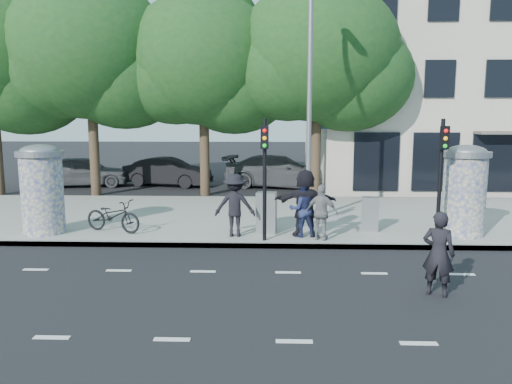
{
  "coord_description": "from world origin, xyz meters",
  "views": [
    {
      "loc": [
        -0.35,
        -9.84,
        3.63
      ],
      "look_at": [
        -0.83,
        3.5,
        1.58
      ],
      "focal_mm": 35.0,
      "sensor_mm": 36.0,
      "label": 1
    }
  ],
  "objects_px": {
    "ped_d": "(235,205)",
    "car_mid": "(168,172)",
    "bicycle": "(113,216)",
    "car_right": "(279,171)",
    "traffic_pole_near": "(265,167)",
    "cabinet_right": "(370,214)",
    "street_lamp": "(310,79)",
    "ad_column_left": "(42,187)",
    "car_left": "(84,171)",
    "cabinet_left": "(266,212)",
    "man_road": "(438,254)",
    "ad_column_right": "(464,188)",
    "traffic_pole_far": "(441,168)",
    "ped_c": "(302,209)",
    "ped_e": "(322,213)",
    "ped_f": "(305,203)"
  },
  "relations": [
    {
      "from": "ped_d",
      "to": "car_mid",
      "type": "distance_m",
      "value": 12.19
    },
    {
      "from": "bicycle",
      "to": "car_right",
      "type": "height_order",
      "value": "car_right"
    },
    {
      "from": "traffic_pole_near",
      "to": "bicycle",
      "type": "height_order",
      "value": "traffic_pole_near"
    },
    {
      "from": "traffic_pole_near",
      "to": "cabinet_right",
      "type": "height_order",
      "value": "traffic_pole_near"
    },
    {
      "from": "street_lamp",
      "to": "cabinet_right",
      "type": "distance_m",
      "value": 4.74
    },
    {
      "from": "ad_column_left",
      "to": "car_left",
      "type": "xyz_separation_m",
      "value": [
        -2.97,
        10.91,
        -0.75
      ]
    },
    {
      "from": "cabinet_left",
      "to": "car_mid",
      "type": "xyz_separation_m",
      "value": [
        -5.29,
        10.91,
        -0.03
      ]
    },
    {
      "from": "man_road",
      "to": "bicycle",
      "type": "relative_size",
      "value": 0.93
    },
    {
      "from": "car_mid",
      "to": "ad_column_right",
      "type": "bearing_deg",
      "value": -121.73
    },
    {
      "from": "traffic_pole_far",
      "to": "ped_c",
      "type": "height_order",
      "value": "traffic_pole_far"
    },
    {
      "from": "traffic_pole_far",
      "to": "ped_c",
      "type": "distance_m",
      "value": 3.97
    },
    {
      "from": "traffic_pole_near",
      "to": "cabinet_left",
      "type": "distance_m",
      "value": 1.78
    },
    {
      "from": "car_right",
      "to": "cabinet_right",
      "type": "bearing_deg",
      "value": -154.38
    },
    {
      "from": "ad_column_right",
      "to": "ped_e",
      "type": "xyz_separation_m",
      "value": [
        -4.19,
        -0.76,
        -0.6
      ]
    },
    {
      "from": "cabinet_right",
      "to": "car_right",
      "type": "height_order",
      "value": "car_right"
    },
    {
      "from": "car_left",
      "to": "car_right",
      "type": "bearing_deg",
      "value": -100.48
    },
    {
      "from": "cabinet_left",
      "to": "ad_column_right",
      "type": "bearing_deg",
      "value": 6.07
    },
    {
      "from": "ped_e",
      "to": "car_mid",
      "type": "distance_m",
      "value": 13.62
    },
    {
      "from": "traffic_pole_near",
      "to": "car_mid",
      "type": "distance_m",
      "value": 13.1
    },
    {
      "from": "ped_d",
      "to": "ad_column_left",
      "type": "bearing_deg",
      "value": -2.09
    },
    {
      "from": "car_left",
      "to": "car_right",
      "type": "xyz_separation_m",
      "value": [
        10.1,
        0.04,
        0.02
      ]
    },
    {
      "from": "ad_column_right",
      "to": "ped_c",
      "type": "height_order",
      "value": "ad_column_right"
    },
    {
      "from": "cabinet_left",
      "to": "car_right",
      "type": "distance_m",
      "value": 10.67
    },
    {
      "from": "ad_column_left",
      "to": "ped_d",
      "type": "distance_m",
      "value": 5.75
    },
    {
      "from": "traffic_pole_near",
      "to": "traffic_pole_far",
      "type": "relative_size",
      "value": 1.0
    },
    {
      "from": "street_lamp",
      "to": "traffic_pole_far",
      "type": "bearing_deg",
      "value": -39.88
    },
    {
      "from": "ad_column_left",
      "to": "traffic_pole_far",
      "type": "distance_m",
      "value": 11.44
    },
    {
      "from": "traffic_pole_near",
      "to": "ped_c",
      "type": "xyz_separation_m",
      "value": [
        1.09,
        0.55,
        -1.28
      ]
    },
    {
      "from": "ad_column_right",
      "to": "bicycle",
      "type": "relative_size",
      "value": 1.41
    },
    {
      "from": "ad_column_right",
      "to": "street_lamp",
      "type": "distance_m",
      "value": 5.81
    },
    {
      "from": "traffic_pole_far",
      "to": "ped_f",
      "type": "xyz_separation_m",
      "value": [
        -3.64,
        0.61,
        -1.1
      ]
    },
    {
      "from": "ped_c",
      "to": "car_right",
      "type": "xyz_separation_m",
      "value": [
        -0.56,
        11.11,
        -0.14
      ]
    },
    {
      "from": "traffic_pole_near",
      "to": "bicycle",
      "type": "relative_size",
      "value": 1.81
    },
    {
      "from": "ad_column_left",
      "to": "ped_d",
      "type": "bearing_deg",
      "value": -1.66
    },
    {
      "from": "ad_column_left",
      "to": "ped_c",
      "type": "xyz_separation_m",
      "value": [
        7.69,
        -0.16,
        -0.59
      ]
    },
    {
      "from": "ped_e",
      "to": "man_road",
      "type": "distance_m",
      "value": 4.38
    },
    {
      "from": "ped_e",
      "to": "car_left",
      "type": "relative_size",
      "value": 0.34
    },
    {
      "from": "street_lamp",
      "to": "cabinet_left",
      "type": "relative_size",
      "value": 6.53
    },
    {
      "from": "ad_column_left",
      "to": "bicycle",
      "type": "bearing_deg",
      "value": 6.29
    },
    {
      "from": "ad_column_left",
      "to": "ped_c",
      "type": "distance_m",
      "value": 7.71
    },
    {
      "from": "ad_column_right",
      "to": "ped_d",
      "type": "bearing_deg",
      "value": -176.86
    },
    {
      "from": "man_road",
      "to": "car_mid",
      "type": "relative_size",
      "value": 0.39
    },
    {
      "from": "ped_e",
      "to": "car_mid",
      "type": "relative_size",
      "value": 0.35
    },
    {
      "from": "bicycle",
      "to": "car_left",
      "type": "bearing_deg",
      "value": 44.43
    },
    {
      "from": "ped_f",
      "to": "car_mid",
      "type": "distance_m",
      "value": 13.0
    },
    {
      "from": "ped_f",
      "to": "traffic_pole_near",
      "type": "bearing_deg",
      "value": 30.28
    },
    {
      "from": "ped_d",
      "to": "car_mid",
      "type": "height_order",
      "value": "ped_d"
    },
    {
      "from": "ped_f",
      "to": "bicycle",
      "type": "xyz_separation_m",
      "value": [
        -5.75,
        0.32,
        -0.49
      ]
    },
    {
      "from": "ped_d",
      "to": "bicycle",
      "type": "bearing_deg",
      "value": -6.39
    },
    {
      "from": "cabinet_right",
      "to": "ped_d",
      "type": "bearing_deg",
      "value": -159.47
    }
  ]
}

